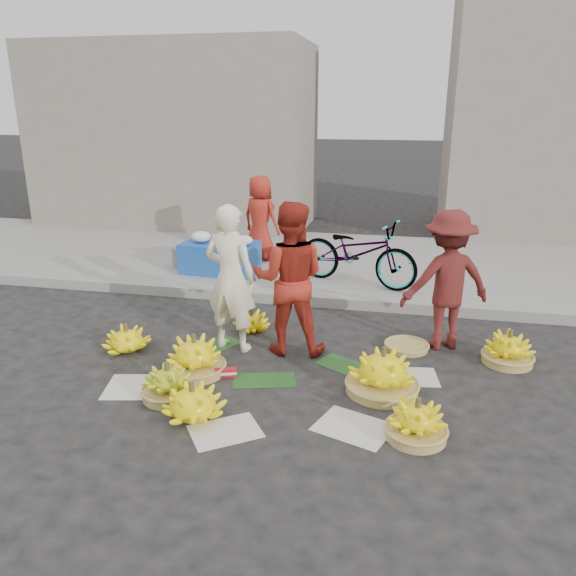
% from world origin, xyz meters
% --- Properties ---
extents(ground, '(80.00, 80.00, 0.00)m').
position_xyz_m(ground, '(0.00, 0.00, 0.00)').
color(ground, black).
rests_on(ground, ground).
extents(curb, '(40.00, 0.25, 0.15)m').
position_xyz_m(curb, '(0.00, 2.20, 0.07)').
color(curb, gray).
rests_on(curb, ground).
extents(sidewalk, '(40.00, 4.00, 0.12)m').
position_xyz_m(sidewalk, '(0.00, 4.30, 0.06)').
color(sidewalk, gray).
rests_on(sidewalk, ground).
extents(building_left, '(6.00, 3.00, 4.00)m').
position_xyz_m(building_left, '(-4.00, 7.20, 2.00)').
color(building_left, gray).
rests_on(building_left, sidewalk).
extents(building_right, '(5.00, 3.00, 5.00)m').
position_xyz_m(building_right, '(4.50, 7.70, 2.50)').
color(building_right, gray).
rests_on(building_right, sidewalk).
extents(newspaper_scatter, '(3.20, 1.80, 0.00)m').
position_xyz_m(newspaper_scatter, '(0.00, -0.80, 0.00)').
color(newspaper_scatter, silver).
rests_on(newspaper_scatter, ground).
extents(banana_leaves, '(2.00, 1.00, 0.00)m').
position_xyz_m(banana_leaves, '(-0.10, 0.20, 0.00)').
color(banana_leaves, '#174517').
rests_on(banana_leaves, ground).
extents(banana_bunch_0, '(0.72, 0.72, 0.44)m').
position_xyz_m(banana_bunch_0, '(-0.87, -0.18, 0.19)').
color(banana_bunch_0, '#A18743').
rests_on(banana_bunch_0, ground).
extents(banana_bunch_1, '(0.53, 0.53, 0.38)m').
position_xyz_m(banana_bunch_1, '(-0.93, -0.74, 0.15)').
color(banana_bunch_1, '#A18743').
rests_on(banana_bunch_1, ground).
extents(banana_bunch_2, '(0.77, 0.77, 0.37)m').
position_xyz_m(banana_bunch_2, '(-0.56, -1.04, 0.16)').
color(banana_bunch_2, '#FFEB0C').
rests_on(banana_bunch_2, ground).
extents(banana_bunch_3, '(0.54, 0.54, 0.38)m').
position_xyz_m(banana_bunch_3, '(1.44, -0.95, 0.16)').
color(banana_bunch_3, '#A18743').
rests_on(banana_bunch_3, ground).
extents(banana_bunch_4, '(0.72, 0.72, 0.49)m').
position_xyz_m(banana_bunch_4, '(1.11, -0.18, 0.21)').
color(banana_bunch_4, '#A18743').
rests_on(banana_bunch_4, ground).
extents(banana_bunch_5, '(0.60, 0.60, 0.39)m').
position_xyz_m(banana_bunch_5, '(2.44, 0.77, 0.16)').
color(banana_bunch_5, '#A18743').
rests_on(banana_bunch_5, ground).
extents(banana_bunch_6, '(0.65, 0.65, 0.33)m').
position_xyz_m(banana_bunch_6, '(-1.85, 0.19, 0.14)').
color(banana_bunch_6, '#FFEB0C').
rests_on(banana_bunch_6, ground).
extents(banana_bunch_7, '(0.47, 0.47, 0.28)m').
position_xyz_m(banana_bunch_7, '(-0.60, 1.09, 0.12)').
color(banana_bunch_7, '#FFEB0C').
rests_on(banana_bunch_7, ground).
extents(basket_spare, '(0.50, 0.50, 0.06)m').
position_xyz_m(basket_spare, '(1.34, 0.91, 0.03)').
color(basket_spare, '#A18743').
rests_on(basket_spare, ground).
extents(incense_stack, '(0.24, 0.15, 0.09)m').
position_xyz_m(incense_stack, '(-0.52, -0.21, 0.05)').
color(incense_stack, red).
rests_on(incense_stack, ground).
extents(vendor_cream, '(0.69, 0.53, 1.71)m').
position_xyz_m(vendor_cream, '(-0.67, 0.53, 0.86)').
color(vendor_cream, white).
rests_on(vendor_cream, ground).
extents(vendor_red, '(0.91, 0.74, 1.75)m').
position_xyz_m(vendor_red, '(-0.00, 0.60, 0.87)').
color(vendor_red, '#B62D1C').
rests_on(vendor_red, ground).
extents(man_striped, '(1.21, 0.95, 1.64)m').
position_xyz_m(man_striped, '(1.74, 1.09, 0.82)').
color(man_striped, maroon).
rests_on(man_striped, ground).
extents(flower_table, '(1.23, 0.83, 0.68)m').
position_xyz_m(flower_table, '(-1.67, 3.11, 0.40)').
color(flower_table, '#18479D').
rests_on(flower_table, sidewalk).
extents(grey_bucket, '(0.28, 0.28, 0.32)m').
position_xyz_m(grey_bucket, '(-2.44, 3.28, 0.28)').
color(grey_bucket, slate).
rests_on(grey_bucket, sidewalk).
extents(flower_vendor, '(0.84, 0.72, 1.46)m').
position_xyz_m(flower_vendor, '(-1.23, 4.02, 0.85)').
color(flower_vendor, '#B62D1C').
rests_on(flower_vendor, sidewalk).
extents(bicycle, '(1.22, 2.01, 1.00)m').
position_xyz_m(bicycle, '(0.56, 2.92, 0.62)').
color(bicycle, gray).
rests_on(bicycle, sidewalk).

